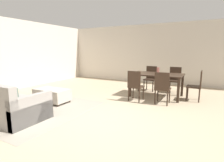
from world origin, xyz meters
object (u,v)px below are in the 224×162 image
Objects in this scene: ottoman_table at (52,95)px; vase_centerpiece at (158,71)px; dining_chair_near_left at (135,84)px; dining_chair_far_left at (151,77)px; dining_chair_head_east at (197,84)px; dining_table at (157,76)px; dining_chair_near_right at (162,86)px; dining_chair_far_right at (175,78)px; couch at (0,104)px.

vase_centerpiece reaches higher than ottoman_table.
dining_chair_far_left is at bearing 90.90° from dining_chair_near_left.
dining_chair_head_east reaches higher than ottoman_table.
ottoman_table is 3.34m from dining_table.
dining_chair_far_right is at bearing 88.02° from dining_chair_near_right.
dining_table is 0.98m from dining_chair_near_left.
vase_centerpiece is at bearing -176.35° from dining_chair_head_east.
dining_chair_far_right reaches higher than ottoman_table.
dining_table is (2.52, 2.14, 0.44)m from ottoman_table.
dining_table is 1.22m from dining_chair_head_east.
ottoman_table is 1.10× the size of dining_chair_near_left.
dining_chair_head_east is 1.22m from vase_centerpiece.
couch is 2.21× the size of ottoman_table.
dining_chair_far_left is at bearing 62.61° from couch.
dining_chair_near_left and dining_chair_far_right have the same top height.
couch is 5.31m from dining_chair_head_east.
vase_centerpiece reaches higher than couch.
couch is at bearing -128.10° from vase_centerpiece.
vase_centerpiece is (0.05, -0.04, 0.20)m from dining_table.
couch is at bearing -138.54° from dining_chair_near_right.
dining_chair_near_right is at bearing 3.61° from dining_chair_near_left.
dining_chair_far_right is 1.07m from vase_centerpiece.
couch is 2.43× the size of dining_chair_near_left.
dining_chair_near_left is 1.96m from dining_chair_far_right.
dining_chair_near_right reaches higher than dining_table.
dining_chair_far_left is 0.88m from dining_chair_far_right.
dining_chair_head_east is (3.73, 2.18, 0.29)m from ottoman_table.
ottoman_table is 2.48m from dining_chair_near_left.
couch reaches higher than ottoman_table.
vase_centerpiece is (2.75, 3.50, 0.58)m from couch.
dining_table is at bearing 52.69° from couch.
couch is 2.43× the size of dining_chair_far_right.
couch is at bearing -130.63° from dining_chair_near_left.
dining_chair_far_left is at bearing 154.42° from dining_chair_head_east.
dining_chair_head_east reaches higher than dining_table.
dining_chair_far_right is at bearing 45.75° from ottoman_table.
dining_chair_near_right is 1.00× the size of dining_chair_head_east.
vase_centerpiece is (2.57, 2.10, 0.64)m from ottoman_table.
dining_chair_far_right is 1.16m from dining_chair_head_east.
dining_chair_far_right is (0.87, 0.07, 0.00)m from dining_chair_far_left.
couch is 5.44m from dining_chair_far_right.
vase_centerpiece reaches higher than dining_chair_near_left.
dining_chair_far_left reaches higher than dining_table.
dining_table is at bearing -178.43° from dining_chair_head_east.
couch is 3.52m from dining_chair_near_left.
dining_chair_near_left and dining_chair_far_left have the same top height.
dining_chair_near_left is (2.29, 2.67, 0.23)m from couch.
dining_chair_near_right is (0.79, 0.05, 0.00)m from dining_chair_near_left.
vase_centerpiece is at bearing 51.90° from couch.
couch is 4.11m from dining_chair_near_right.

